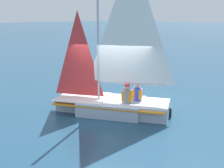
# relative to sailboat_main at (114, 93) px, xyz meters

# --- Properties ---
(ground_plane) EXTENTS (260.00, 260.00, 0.00)m
(ground_plane) POSITION_rel_sailboat_main_xyz_m (0.03, -0.06, -0.76)
(ground_plane) COLOR navy
(sailboat_main) EXTENTS (3.48, 4.35, 5.67)m
(sailboat_main) POSITION_rel_sailboat_main_xyz_m (0.00, 0.00, 0.00)
(sailboat_main) COLOR #B2BCCC
(sailboat_main) RESTS_ON ground_plane
(sailor_helm) EXTENTS (0.41, 0.42, 1.16)m
(sailor_helm) POSITION_rel_sailboat_main_xyz_m (-0.08, 0.57, -0.12)
(sailor_helm) COLOR black
(sailor_helm) RESTS_ON ground_plane
(sailor_crew) EXTENTS (0.41, 0.42, 1.16)m
(sailor_crew) POSITION_rel_sailboat_main_xyz_m (-0.58, 0.64, -0.14)
(sailor_crew) COLOR black
(sailor_crew) RESTS_ON ground_plane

